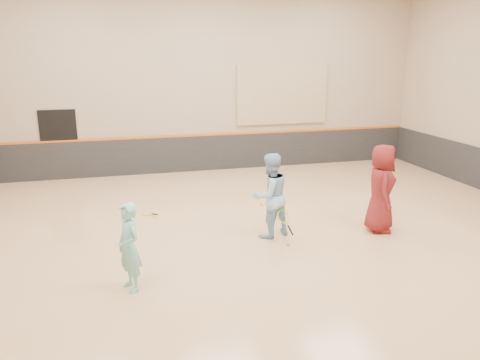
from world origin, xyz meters
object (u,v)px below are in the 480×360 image
object	(u,v)px
girl	(129,247)
spare_racket	(148,211)
instructor	(270,196)
young_man	(381,188)

from	to	relation	value
girl	spare_racket	world-z (taller)	girl
girl	instructor	world-z (taller)	instructor
spare_racket	instructor	bearing A→B (deg)	-40.37
young_man	spare_racket	world-z (taller)	young_man
young_man	girl	bearing A→B (deg)	125.30
instructor	spare_racket	xyz separation A→B (m)	(-2.47, 2.10, -0.85)
young_man	spare_racket	bearing A→B (deg)	85.34
girl	instructor	distance (m)	3.45
instructor	girl	bearing A→B (deg)	9.43
girl	young_man	size ratio (longest dim) A/B	0.78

